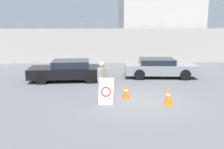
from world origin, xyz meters
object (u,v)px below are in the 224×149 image
parked_car_front_coupe (68,70)px  parked_car_rear_sedan (160,68)px  barricade_sign (106,91)px  security_guard (101,78)px  traffic_cone_near (126,91)px  traffic_cone_mid (168,96)px

parked_car_front_coupe → parked_car_rear_sedan: (5.92, 0.69, -0.00)m
barricade_sign → security_guard: 0.79m
barricade_sign → parked_car_rear_sedan: parked_car_rear_sedan is taller
barricade_sign → traffic_cone_near: size_ratio=1.72×
barricade_sign → parked_car_rear_sedan: 6.39m
traffic_cone_mid → parked_car_front_coupe: size_ratio=0.16×
barricade_sign → traffic_cone_near: (0.97, 0.73, -0.24)m
parked_car_front_coupe → parked_car_rear_sedan: parked_car_front_coupe is taller
traffic_cone_mid → parked_car_rear_sedan: parked_car_rear_sedan is taller
traffic_cone_near → parked_car_rear_sedan: bearing=59.2°
traffic_cone_near → parked_car_front_coupe: (-3.23, 3.82, 0.31)m
barricade_sign → security_guard: security_guard is taller
traffic_cone_mid → security_guard: bearing=162.8°
security_guard → traffic_cone_mid: security_guard is taller
barricade_sign → parked_car_front_coupe: parked_car_front_coupe is taller
security_guard → parked_car_rear_sedan: size_ratio=0.38×
traffic_cone_mid → barricade_sign: bearing=173.9°
security_guard → traffic_cone_near: (1.18, 0.10, -0.67)m
parked_car_front_coupe → parked_car_rear_sedan: size_ratio=0.99×
security_guard → traffic_cone_near: bearing=-62.8°
traffic_cone_near → traffic_cone_mid: bearing=-29.8°
security_guard → traffic_cone_near: security_guard is taller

